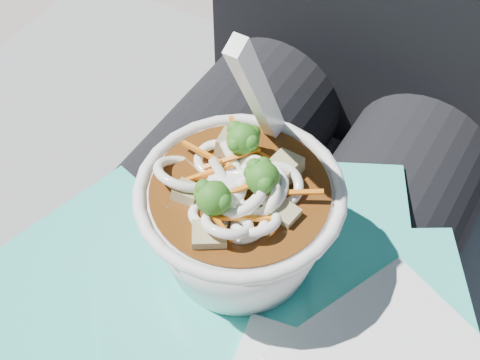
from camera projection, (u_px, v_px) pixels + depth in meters
The scene contains 5 objects.
stone_ledge at pixel (296, 314), 0.91m from camera, with size 1.00×0.50×0.44m, color slate.
lap at pixel (239, 281), 0.60m from camera, with size 0.32×0.48×0.15m.
person_body at pixel (289, 193), 0.63m from camera, with size 0.34×0.94×0.99m.
plastic_bag at pixel (221, 299), 0.49m from camera, with size 0.38×0.34×0.01m.
udon_bowl at pixel (240, 215), 0.47m from camera, with size 0.16×0.16×0.20m.
Camera 1 is at (0.16, -0.27, 1.03)m, focal length 50.00 mm.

